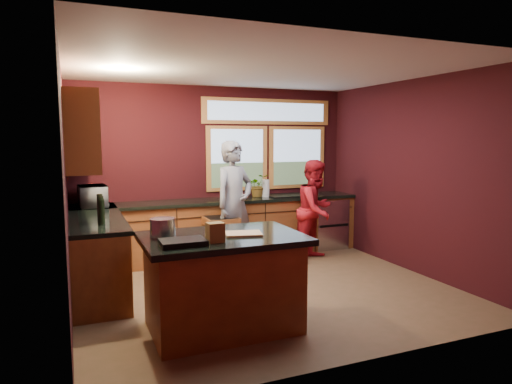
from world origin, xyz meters
TOP-DOWN VIEW (x-y plane):
  - floor at (0.00, 0.00)m, footprint 4.50×4.50m
  - room_shell at (-0.60, 0.32)m, footprint 4.52×4.02m
  - back_counter at (0.20, 1.70)m, footprint 4.50×0.64m
  - left_counter at (-1.95, 0.85)m, footprint 0.64×2.30m
  - island at (-0.86, -0.91)m, footprint 1.55×1.05m
  - person_grey at (0.01, 1.19)m, footprint 0.79×0.67m
  - person_red at (1.31, 1.06)m, footprint 0.95×0.88m
  - microwave at (-1.92, 1.64)m, footprint 0.40×0.56m
  - potted_plant at (0.62, 1.75)m, footprint 0.33×0.29m
  - paper_towel at (0.73, 1.70)m, footprint 0.12×0.12m
  - cutting_board at (-0.66, -0.96)m, footprint 0.40×0.33m
  - stock_pot at (-1.41, -0.76)m, footprint 0.24×0.24m
  - paper_bag at (-1.01, -1.16)m, footprint 0.16×0.13m
  - black_tray at (-1.31, -1.16)m, footprint 0.40×0.29m

SIDE VIEW (x-z plane):
  - floor at x=0.00m, z-range 0.00..0.00m
  - back_counter at x=0.20m, z-range 0.00..0.93m
  - left_counter at x=-1.95m, z-range 0.00..0.93m
  - island at x=-0.86m, z-range 0.01..0.95m
  - person_red at x=1.31m, z-range 0.00..1.55m
  - person_grey at x=0.01m, z-range 0.00..1.85m
  - cutting_board at x=-0.66m, z-range 0.94..0.96m
  - black_tray at x=-1.31m, z-range 0.94..0.99m
  - stock_pot at x=-1.41m, z-range 0.94..1.12m
  - paper_bag at x=-1.01m, z-range 0.94..1.12m
  - paper_towel at x=0.73m, z-range 0.93..1.21m
  - microwave at x=-1.92m, z-range 0.93..1.23m
  - potted_plant at x=0.62m, z-range 0.93..1.30m
  - room_shell at x=-0.60m, z-range 0.44..3.15m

